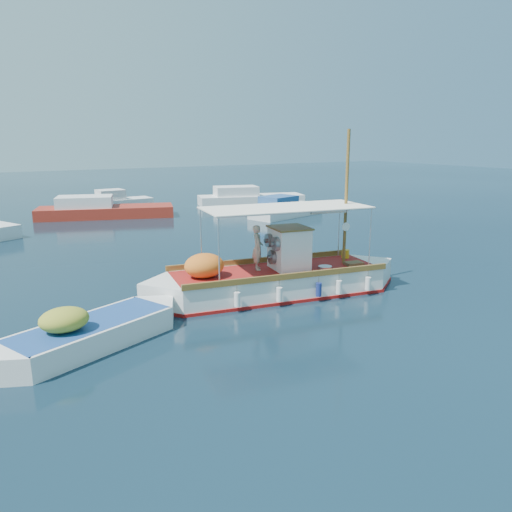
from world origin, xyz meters
TOP-DOWN VIEW (x-y plane):
  - ground at (0.00, 0.00)m, footprint 160.00×160.00m
  - fishing_caique at (-0.12, 0.35)m, footprint 10.16×4.02m
  - dinghy at (-7.26, -1.08)m, footprint 5.87×3.38m
  - bg_boat_n at (-1.13, 22.40)m, footprint 10.05×5.61m
  - bg_boat_ne at (10.72, 15.88)m, footprint 6.51×3.83m
  - bg_boat_e at (11.85, 23.38)m, footprint 9.53×4.94m
  - bg_boat_far_n at (1.23, 26.47)m, footprint 5.28×2.36m

SIDE VIEW (x-z plane):
  - ground at x=0.00m, z-range 0.00..0.00m
  - dinghy at x=-7.26m, z-range -0.45..1.10m
  - bg_boat_e at x=11.85m, z-range -0.41..1.39m
  - bg_boat_far_n at x=1.23m, z-range -0.41..1.39m
  - bg_boat_ne at x=10.72m, z-range -0.41..1.39m
  - bg_boat_n at x=-1.13m, z-range -0.41..1.39m
  - fishing_caique at x=-0.12m, z-range -2.59..3.69m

